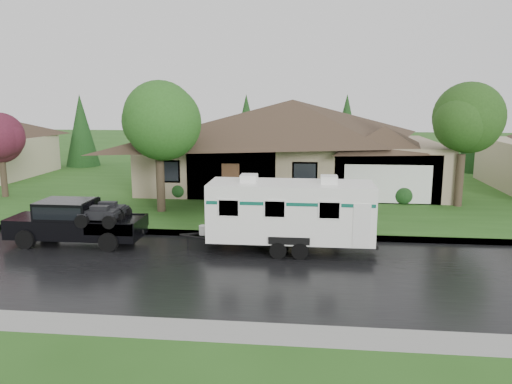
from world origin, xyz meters
The scene contains 11 objects.
ground centered at (0.00, 0.00, 0.00)m, with size 140.00×140.00×0.00m, color #28551A.
road centered at (0.00, -2.00, 0.01)m, with size 140.00×8.00×0.01m, color black.
curb centered at (0.00, 2.25, 0.07)m, with size 140.00×0.50×0.15m, color gray.
lawn centered at (0.00, 15.00, 0.07)m, with size 140.00×26.00×0.15m, color #28551A.
house_main centered at (2.29, 13.84, 3.59)m, with size 19.44×10.80×6.90m.
tree_left_green centered at (-4.35, 5.95, 4.60)m, with size 3.88×3.88×6.42m.
tree_red centered at (-14.59, 8.67, 3.41)m, with size 2.85×2.85×4.71m.
tree_right_green centered at (11.10, 8.87, 4.58)m, with size 3.86×3.86×6.39m.
shrub_row centered at (2.00, 9.30, 0.65)m, with size 13.60×1.00×1.00m.
pickup_truck centered at (-6.33, 0.46, 0.96)m, with size 5.38×2.05×1.79m.
travel_trailer centered at (2.46, 0.46, 1.58)m, with size 6.64×2.33×2.98m.
Camera 1 is at (3.16, -18.30, 5.90)m, focal length 35.00 mm.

